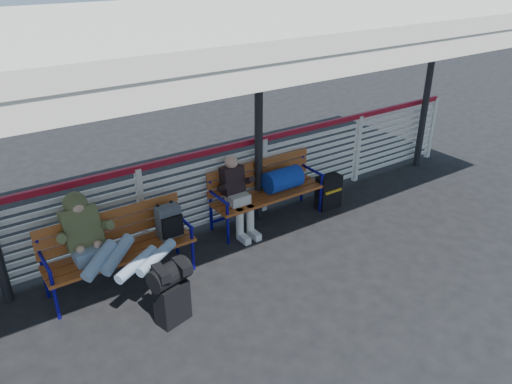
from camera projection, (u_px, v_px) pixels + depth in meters
ground at (215, 324)px, 5.53m from camera, size 60.00×60.00×0.00m
fence at (141, 206)px, 6.65m from camera, size 12.08×0.08×1.24m
canopy at (158, 29)px, 4.84m from camera, size 12.60×3.60×3.16m
luggage_stack at (171, 291)px, 5.41m from camera, size 0.50×0.35×0.75m
bench_left at (130, 237)px, 6.08m from camera, size 1.80×0.56×0.92m
bench_right at (274, 183)px, 7.47m from camera, size 1.80×0.56×0.92m
traveler_man at (115, 251)px, 5.63m from camera, size 0.94×1.64×0.77m
companion_person at (237, 195)px, 7.09m from camera, size 0.32×0.66×1.15m
suitcase_side at (328, 192)px, 7.92m from camera, size 0.39×0.24×0.55m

